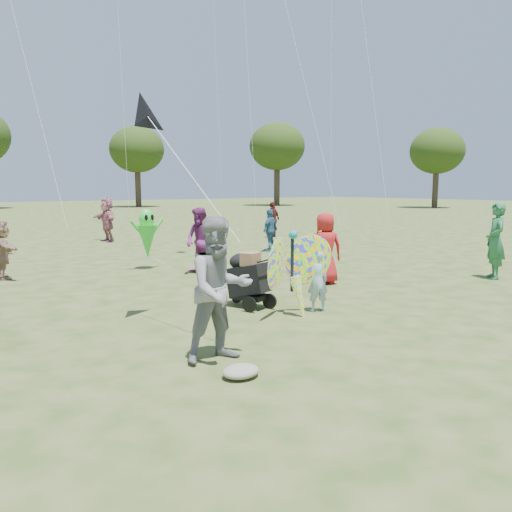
# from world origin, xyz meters

# --- Properties ---
(ground) EXTENTS (160.00, 160.00, 0.00)m
(ground) POSITION_xyz_m (0.00, 0.00, 0.00)
(ground) COLOR #51592B
(ground) RESTS_ON ground
(child_girl) EXTENTS (0.49, 0.40, 1.18)m
(child_girl) POSITION_xyz_m (0.90, 1.03, 0.59)
(child_girl) COLOR #92B4CE
(child_girl) RESTS_ON ground
(adult_man) EXTENTS (1.03, 0.84, 1.97)m
(adult_man) POSITION_xyz_m (-2.03, -0.18, 0.98)
(adult_man) COLOR gray
(adult_man) RESTS_ON ground
(grey_bag) EXTENTS (0.49, 0.40, 0.15)m
(grey_bag) POSITION_xyz_m (-2.16, -0.87, 0.08)
(grey_bag) COLOR gray
(grey_bag) RESTS_ON ground
(crowd_a) EXTENTS (1.01, 0.87, 1.74)m
(crowd_a) POSITION_xyz_m (2.92, 2.94, 0.87)
(crowd_a) COLOR red
(crowd_a) RESTS_ON ground
(crowd_c) EXTENTS (0.98, 0.69, 1.55)m
(crowd_c) POSITION_xyz_m (5.65, 8.65, 0.77)
(crowd_c) COLOR #2F5F83
(crowd_c) RESTS_ON ground
(crowd_d) EXTENTS (0.53, 1.43, 1.52)m
(crowd_d) POSITION_xyz_m (-3.32, 8.25, 0.76)
(crowd_d) COLOR #9B725F
(crowd_d) RESTS_ON ground
(crowd_e) EXTENTS (0.85, 1.00, 1.81)m
(crowd_e) POSITION_xyz_m (1.11, 5.85, 0.90)
(crowd_e) COLOR #732667
(crowd_e) RESTS_ON ground
(crowd_f) EXTENTS (0.83, 0.84, 1.96)m
(crowd_f) POSITION_xyz_m (6.92, 0.86, 0.98)
(crowd_f) COLOR #286B40
(crowd_f) RESTS_ON ground
(crowd_h) EXTENTS (1.05, 0.71, 1.66)m
(crowd_h) POSITION_xyz_m (8.88, 12.63, 0.83)
(crowd_h) COLOR #501A1D
(crowd_h) RESTS_ON ground
(crowd_j) EXTENTS (0.70, 1.80, 1.90)m
(crowd_j) POSITION_xyz_m (1.98, 15.47, 0.95)
(crowd_j) COLOR #AE6375
(crowd_j) RESTS_ON ground
(jogging_stroller) EXTENTS (0.74, 1.13, 1.09)m
(jogging_stroller) POSITION_xyz_m (0.04, 2.11, 0.61)
(jogging_stroller) COLOR black
(jogging_stroller) RESTS_ON ground
(butterfly_kite) EXTENTS (1.74, 0.75, 1.78)m
(butterfly_kite) POSITION_xyz_m (0.34, 1.03, 0.80)
(butterfly_kite) COLOR #FC2766
(butterfly_kite) RESTS_ON ground
(delta_kite_rig) EXTENTS (0.89, 2.48, 2.33)m
(delta_kite_rig) POSITION_xyz_m (-1.99, 2.06, 3.49)
(delta_kite_rig) COLOR black
(delta_kite_rig) RESTS_ON ground
(alien_kite) EXTENTS (1.12, 0.69, 1.74)m
(alien_kite) POSITION_xyz_m (0.33, 7.52, 0.97)
(alien_kite) COLOR #32D637
(alien_kite) RESTS_ON ground
(tree_line) EXTENTS (91.78, 33.60, 10.79)m
(tree_line) POSITION_xyz_m (3.67, 44.99, 6.86)
(tree_line) COLOR #3A2D21
(tree_line) RESTS_ON ground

